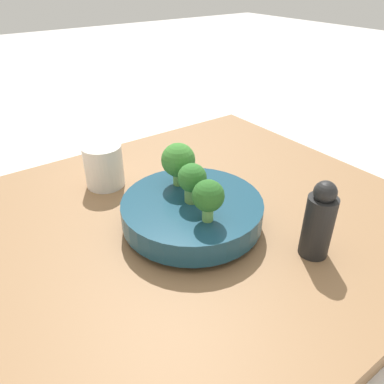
# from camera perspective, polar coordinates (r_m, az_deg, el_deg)

# --- Properties ---
(ground_plane) EXTENTS (6.00, 6.00, 0.00)m
(ground_plane) POSITION_cam_1_polar(r_m,az_deg,el_deg) (0.80, -1.22, -6.64)
(ground_plane) COLOR silver
(table) EXTENTS (0.98, 0.83, 0.04)m
(table) POSITION_cam_1_polar(r_m,az_deg,el_deg) (0.79, -1.24, -5.41)
(table) COLOR olive
(table) RESTS_ON ground_plane
(bowl) EXTENTS (0.27, 0.27, 0.06)m
(bowl) POSITION_cam_1_polar(r_m,az_deg,el_deg) (0.73, 0.00, -2.98)
(bowl) COLOR navy
(bowl) RESTS_ON table
(broccoli_floret_front) EXTENTS (0.07, 0.07, 0.09)m
(broccoli_floret_front) POSITION_cam_1_polar(r_m,az_deg,el_deg) (0.75, -2.11, 4.78)
(broccoli_floret_front) COLOR #6BA34C
(broccoli_floret_front) RESTS_ON bowl
(broccoli_floret_center) EXTENTS (0.05, 0.05, 0.08)m
(broccoli_floret_center) POSITION_cam_1_polar(r_m,az_deg,el_deg) (0.70, -0.00, 1.83)
(broccoli_floret_center) COLOR #609347
(broccoli_floret_center) RESTS_ON bowl
(broccoli_floret_back) EXTENTS (0.06, 0.06, 0.08)m
(broccoli_floret_back) POSITION_cam_1_polar(r_m,az_deg,el_deg) (0.64, 2.49, -0.74)
(broccoli_floret_back) COLOR #6BA34C
(broccoli_floret_back) RESTS_ON bowl
(cup) EXTENTS (0.09, 0.09, 0.10)m
(cup) POSITION_cam_1_polar(r_m,az_deg,el_deg) (0.89, -13.30, 3.92)
(cup) COLOR silver
(cup) RESTS_ON table
(pepper_mill) EXTENTS (0.05, 0.05, 0.15)m
(pepper_mill) POSITION_cam_1_polar(r_m,az_deg,el_deg) (0.68, 18.77, -4.27)
(pepper_mill) COLOR black
(pepper_mill) RESTS_ON table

